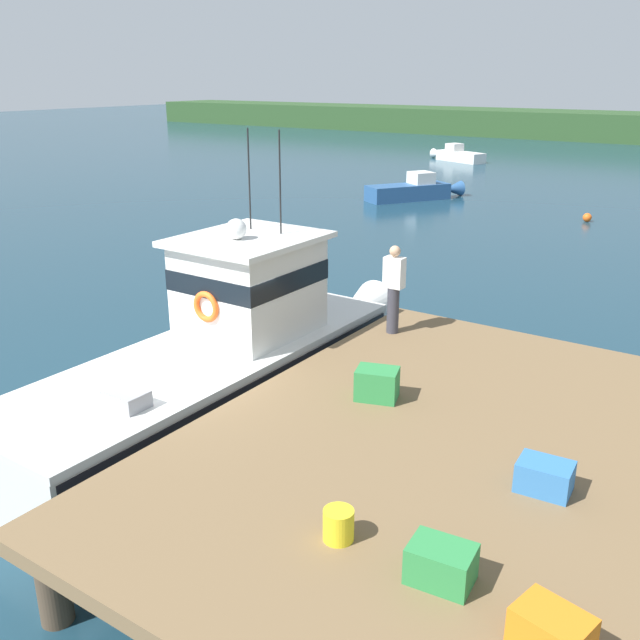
{
  "coord_description": "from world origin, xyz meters",
  "views": [
    {
      "loc": [
        8.1,
        -7.64,
        5.7
      ],
      "look_at": [
        1.2,
        2.51,
        1.4
      ],
      "focal_mm": 39.56,
      "sensor_mm": 36.0,
      "label": 1
    }
  ],
  "objects_px": {
    "bait_bucket": "(338,525)",
    "crate_stack_near_edge": "(552,631)",
    "crate_stack_mid_dock": "(377,384)",
    "main_fishing_boat": "(229,352)",
    "crate_single_by_cleat": "(441,564)",
    "deckhand_by_the_boat": "(394,288)",
    "crate_single_far": "(544,477)",
    "moored_boat_outer_mooring": "(457,155)",
    "mooring_buoy_outer": "(587,217)",
    "moored_boat_far_left": "(414,190)"
  },
  "relations": [
    {
      "from": "deckhand_by_the_boat",
      "to": "main_fishing_boat",
      "type": "bearing_deg",
      "value": -135.84
    },
    {
      "from": "crate_single_far",
      "to": "crate_stack_mid_dock",
      "type": "distance_m",
      "value": 2.97
    },
    {
      "from": "bait_bucket",
      "to": "moored_boat_outer_mooring",
      "type": "bearing_deg",
      "value": 112.17
    },
    {
      "from": "crate_single_by_cleat",
      "to": "bait_bucket",
      "type": "relative_size",
      "value": 1.76
    },
    {
      "from": "mooring_buoy_outer",
      "to": "crate_stack_near_edge",
      "type": "bearing_deg",
      "value": -76.45
    },
    {
      "from": "mooring_buoy_outer",
      "to": "bait_bucket",
      "type": "bearing_deg",
      "value": -81.35
    },
    {
      "from": "main_fishing_boat",
      "to": "mooring_buoy_outer",
      "type": "relative_size",
      "value": 27.88
    },
    {
      "from": "crate_stack_mid_dock",
      "to": "moored_boat_far_left",
      "type": "xyz_separation_m",
      "value": [
        -10.7,
        22.3,
        -0.99
      ]
    },
    {
      "from": "moored_boat_far_left",
      "to": "mooring_buoy_outer",
      "type": "distance_m",
      "value": 8.36
    },
    {
      "from": "mooring_buoy_outer",
      "to": "moored_boat_far_left",
      "type": "bearing_deg",
      "value": 173.88
    },
    {
      "from": "deckhand_by_the_boat",
      "to": "moored_boat_far_left",
      "type": "xyz_separation_m",
      "value": [
        -9.54,
        19.71,
        -1.62
      ]
    },
    {
      "from": "crate_stack_near_edge",
      "to": "deckhand_by_the_boat",
      "type": "height_order",
      "value": "deckhand_by_the_boat"
    },
    {
      "from": "moored_boat_outer_mooring",
      "to": "mooring_buoy_outer",
      "type": "xyz_separation_m",
      "value": [
        13.06,
        -16.69,
        -0.22
      ]
    },
    {
      "from": "deckhand_by_the_boat",
      "to": "moored_boat_outer_mooring",
      "type": "relative_size",
      "value": 0.36
    },
    {
      "from": "deckhand_by_the_boat",
      "to": "bait_bucket",
      "type": "bearing_deg",
      "value": -66.38
    },
    {
      "from": "crate_single_by_cleat",
      "to": "moored_boat_far_left",
      "type": "xyz_separation_m",
      "value": [
        -13.16,
        25.39,
        -0.95
      ]
    },
    {
      "from": "crate_single_far",
      "to": "moored_boat_far_left",
      "type": "relative_size",
      "value": 0.12
    },
    {
      "from": "deckhand_by_the_boat",
      "to": "moored_boat_far_left",
      "type": "bearing_deg",
      "value": 115.84
    },
    {
      "from": "moored_boat_far_left",
      "to": "main_fishing_boat",
      "type": "bearing_deg",
      "value": -71.28
    },
    {
      "from": "crate_single_by_cleat",
      "to": "mooring_buoy_outer",
      "type": "height_order",
      "value": "crate_single_by_cleat"
    },
    {
      "from": "crate_single_by_cleat",
      "to": "moored_boat_far_left",
      "type": "relative_size",
      "value": 0.12
    },
    {
      "from": "crate_single_far",
      "to": "deckhand_by_the_boat",
      "type": "height_order",
      "value": "deckhand_by_the_boat"
    },
    {
      "from": "crate_stack_near_edge",
      "to": "crate_single_by_cleat",
      "type": "bearing_deg",
      "value": 167.33
    },
    {
      "from": "moored_boat_outer_mooring",
      "to": "moored_boat_far_left",
      "type": "distance_m",
      "value": 16.5
    },
    {
      "from": "crate_single_by_cleat",
      "to": "deckhand_by_the_boat",
      "type": "relative_size",
      "value": 0.37
    },
    {
      "from": "crate_stack_mid_dock",
      "to": "crate_stack_near_edge",
      "type": "bearing_deg",
      "value": -43.11
    },
    {
      "from": "crate_single_by_cleat",
      "to": "deckhand_by_the_boat",
      "type": "distance_m",
      "value": 6.77
    },
    {
      "from": "bait_bucket",
      "to": "moored_boat_outer_mooring",
      "type": "distance_m",
      "value": 44.5
    },
    {
      "from": "crate_stack_near_edge",
      "to": "bait_bucket",
      "type": "relative_size",
      "value": 1.76
    },
    {
      "from": "crate_single_far",
      "to": "moored_boat_far_left",
      "type": "xyz_separation_m",
      "value": [
        -13.48,
        23.33,
        -0.93
      ]
    },
    {
      "from": "deckhand_by_the_boat",
      "to": "moored_boat_outer_mooring",
      "type": "bearing_deg",
      "value": 111.93
    },
    {
      "from": "main_fishing_boat",
      "to": "moored_boat_outer_mooring",
      "type": "bearing_deg",
      "value": 107.9
    },
    {
      "from": "crate_stack_mid_dock",
      "to": "mooring_buoy_outer",
      "type": "relative_size",
      "value": 1.7
    },
    {
      "from": "crate_single_far",
      "to": "bait_bucket",
      "type": "xyz_separation_m",
      "value": [
        -1.45,
        -2.07,
        -0.01
      ]
    },
    {
      "from": "crate_single_far",
      "to": "deckhand_by_the_boat",
      "type": "bearing_deg",
      "value": 137.39
    },
    {
      "from": "main_fishing_boat",
      "to": "mooring_buoy_outer",
      "type": "height_order",
      "value": "main_fishing_boat"
    },
    {
      "from": "crate_stack_near_edge",
      "to": "crate_single_by_cleat",
      "type": "xyz_separation_m",
      "value": [
        -1.11,
        0.25,
        0.01
      ]
    },
    {
      "from": "crate_stack_mid_dock",
      "to": "deckhand_by_the_boat",
      "type": "xyz_separation_m",
      "value": [
        -1.16,
        2.59,
        0.63
      ]
    },
    {
      "from": "main_fishing_boat",
      "to": "bait_bucket",
      "type": "height_order",
      "value": "main_fishing_boat"
    },
    {
      "from": "bait_bucket",
      "to": "crate_stack_near_edge",
      "type": "bearing_deg",
      "value": -6.05
    },
    {
      "from": "crate_single_by_cleat",
      "to": "moored_boat_outer_mooring",
      "type": "bearing_deg",
      "value": 113.51
    },
    {
      "from": "main_fishing_boat",
      "to": "crate_single_by_cleat",
      "type": "xyz_separation_m",
      "value": [
        5.78,
        -3.59,
        0.38
      ]
    },
    {
      "from": "main_fishing_boat",
      "to": "crate_single_far",
      "type": "relative_size",
      "value": 16.35
    },
    {
      "from": "crate_stack_mid_dock",
      "to": "main_fishing_boat",
      "type": "bearing_deg",
      "value": 171.41
    },
    {
      "from": "crate_single_by_cleat",
      "to": "deckhand_by_the_boat",
      "type": "bearing_deg",
      "value": 122.49
    },
    {
      "from": "deckhand_by_the_boat",
      "to": "moored_boat_far_left",
      "type": "distance_m",
      "value": 21.95
    },
    {
      "from": "crate_single_far",
      "to": "crate_single_by_cleat",
      "type": "height_order",
      "value": "crate_single_by_cleat"
    },
    {
      "from": "crate_stack_mid_dock",
      "to": "mooring_buoy_outer",
      "type": "distance_m",
      "value": 21.58
    },
    {
      "from": "moored_boat_far_left",
      "to": "mooring_buoy_outer",
      "type": "height_order",
      "value": "moored_boat_far_left"
    },
    {
      "from": "crate_single_far",
      "to": "mooring_buoy_outer",
      "type": "relative_size",
      "value": 1.7
    }
  ]
}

